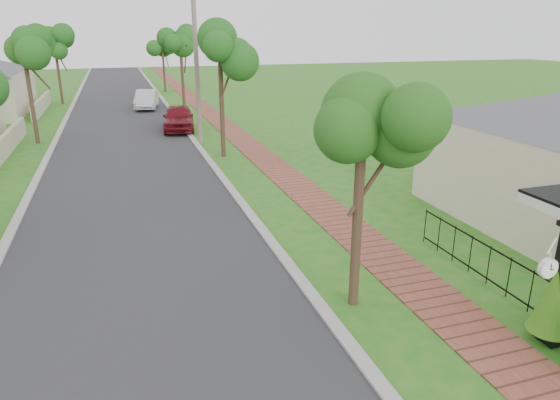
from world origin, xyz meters
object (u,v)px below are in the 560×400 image
near_tree (362,141)px  station_clock (550,266)px  utility_pole (196,59)px  parked_car_red (179,118)px  parked_car_white (146,100)px

near_tree → station_clock: near_tree is taller
near_tree → utility_pole: (-0.51, 17.72, 0.68)m
parked_car_red → near_tree: size_ratio=0.95×
parked_car_white → utility_pole: (1.91, -13.74, 3.69)m
parked_car_red → utility_pole: size_ratio=0.51×
parked_car_red → utility_pole: bearing=-73.5°
parked_car_white → utility_pole: size_ratio=0.50×
parked_car_white → utility_pole: bearing=-73.2°
parked_car_white → near_tree: near_tree is taller
near_tree → utility_pole: utility_pole is taller
parked_car_white → station_clock: bearing=-73.3°
parked_car_red → near_tree: bearing=-79.2°
station_clock → parked_car_white: bearing=97.8°
near_tree → utility_pole: 17.74m
near_tree → station_clock: (2.28, -2.90, -1.77)m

